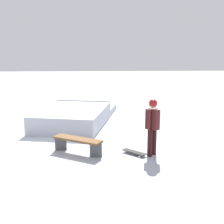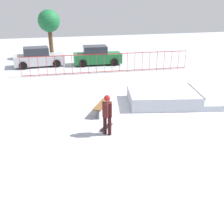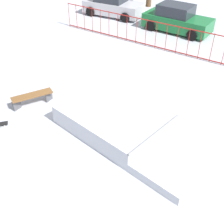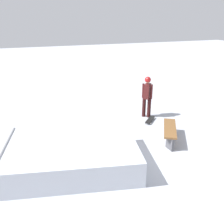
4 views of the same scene
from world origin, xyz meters
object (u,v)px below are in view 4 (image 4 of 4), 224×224
(skateboard, at_px, (150,120))
(park_bench, at_px, (170,131))
(skate_ramp, at_px, (55,157))
(skater, at_px, (147,94))

(skateboard, xyz_separation_m, park_bench, (0.18, 1.73, 0.28))
(skate_ramp, distance_m, park_bench, 3.95)
(skate_ramp, height_order, skateboard, skate_ramp)
(skate_ramp, xyz_separation_m, skateboard, (-4.11, -2.07, -0.24))
(skate_ramp, height_order, park_bench, skate_ramp)
(skater, xyz_separation_m, park_bench, (0.27, 2.25, -0.65))
(skateboard, height_order, park_bench, park_bench)
(skater, bearing_deg, skate_ramp, -15.25)
(skater, bearing_deg, park_bench, 36.21)
(skate_ramp, relative_size, park_bench, 3.69)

